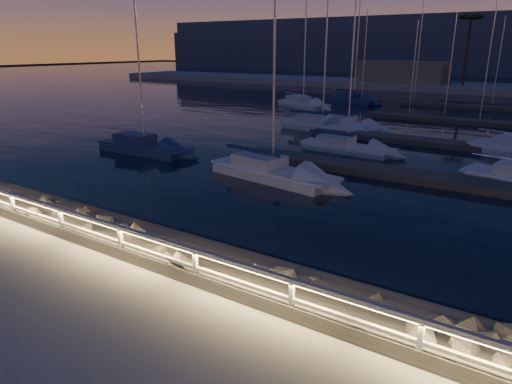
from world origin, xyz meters
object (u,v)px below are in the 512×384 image
sailboat_i (302,103)px  sailboat_j (347,124)px  sailboat_a (143,146)px  guard_rail (254,277)px  sailboat_m (353,99)px  sailboat_b (270,170)px  sailboat_e (320,125)px  sailboat_f (345,146)px

sailboat_i → sailboat_j: size_ratio=1.13×
sailboat_a → sailboat_j: sailboat_a is taller
sailboat_i → sailboat_a: bearing=-61.4°
guard_rail → sailboat_m: size_ratio=3.50×
sailboat_b → sailboat_e: 15.81m
sailboat_a → sailboat_b: (10.62, -0.71, -0.01)m
sailboat_a → sailboat_i: size_ratio=0.93×
guard_rail → sailboat_i: 45.20m
sailboat_e → sailboat_i: (-8.80, 13.24, 0.01)m
sailboat_b → sailboat_e: bearing=114.3°
sailboat_e → sailboat_b: bearing=-70.2°
sailboat_i → sailboat_m: bearing=91.6°
sailboat_b → sailboat_m: 37.74m
sailboat_j → sailboat_m: 20.66m
sailboat_m → sailboat_e: bearing=-52.7°
sailboat_f → sailboat_j: bearing=115.3°
guard_rail → sailboat_e: sailboat_e is taller
guard_rail → sailboat_j: size_ratio=3.78×
sailboat_j → sailboat_f: bearing=-55.2°
sailboat_j → sailboat_i: bearing=145.5°
sailboat_a → sailboat_b: bearing=-5.6°
sailboat_b → sailboat_j: (-2.67, 17.07, -0.03)m
sailboat_f → sailboat_i: (-13.91, 20.03, 0.07)m
guard_rail → sailboat_b: sailboat_b is taller
sailboat_b → sailboat_f: bearing=93.0°
sailboat_a → sailboat_b: size_ratio=0.94×
sailboat_e → sailboat_j: bearing=52.6°
sailboat_e → sailboat_f: size_ratio=1.15×
sailboat_a → sailboat_i: (-2.50, 27.73, 0.02)m
sailboat_b → sailboat_j: bearing=107.3°
guard_rail → sailboat_m: 51.32m
sailboat_m → sailboat_i: bearing=-89.3°
sailboat_e → sailboat_m: (-5.61, 21.21, -0.00)m
sailboat_f → sailboat_a: bearing=-142.6°
sailboat_m → sailboat_b: bearing=-52.2°
sailboat_j → sailboat_b: bearing=-68.1°
sailboat_e → sailboat_f: (5.11, -6.80, -0.06)m
sailboat_f → guard_rail: bearing=-69.7°
sailboat_e → sailboat_j: size_ratio=1.09×
sailboat_b → sailboat_j: size_ratio=1.12×
sailboat_i → sailboat_j: bearing=-24.0°
sailboat_a → sailboat_j: bearing=62.4°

